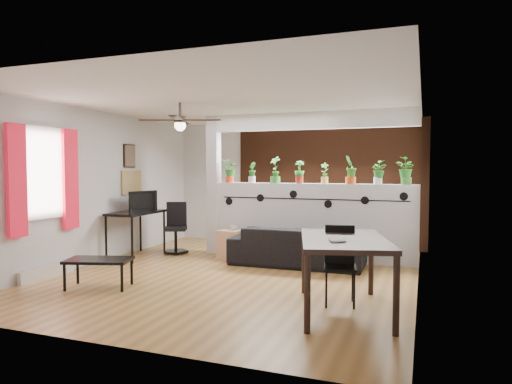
% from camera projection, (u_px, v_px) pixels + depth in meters
% --- Properties ---
extents(room_shell, '(6.30, 7.10, 2.90)m').
position_uv_depth(room_shell, '(237.00, 189.00, 6.90)').
color(room_shell, olive).
rests_on(room_shell, ground).
extents(partition_wall, '(3.60, 0.18, 1.35)m').
position_uv_depth(partition_wall, '(312.00, 222.00, 8.06)').
color(partition_wall, '#BCBCC1').
rests_on(partition_wall, ground).
extents(ceiling_header, '(3.60, 0.18, 0.30)m').
position_uv_depth(ceiling_header, '(312.00, 121.00, 7.97)').
color(ceiling_header, white).
rests_on(ceiling_header, room_shell).
extents(pier_column, '(0.22, 0.20, 2.60)m').
position_uv_depth(pier_column, '(214.00, 185.00, 8.69)').
color(pier_column, '#BCBCC1').
rests_on(pier_column, ground).
extents(brick_panel, '(3.90, 0.05, 2.60)m').
position_uv_depth(brick_panel, '(328.00, 184.00, 9.40)').
color(brick_panel, '#A04F2E').
rests_on(brick_panel, ground).
extents(vine_decal, '(3.31, 0.01, 0.30)m').
position_uv_depth(vine_decal, '(310.00, 199.00, 7.95)').
color(vine_decal, black).
rests_on(vine_decal, partition_wall).
extents(window_assembly, '(0.09, 1.30, 1.55)m').
position_uv_depth(window_assembly, '(44.00, 176.00, 6.65)').
color(window_assembly, white).
rests_on(window_assembly, room_shell).
extents(baseboard_heater, '(0.08, 1.00, 0.18)m').
position_uv_depth(baseboard_heater, '(47.00, 272.00, 6.72)').
color(baseboard_heater, silver).
rests_on(baseboard_heater, ground).
extents(corkboard, '(0.03, 0.60, 0.45)m').
position_uv_depth(corkboard, '(132.00, 182.00, 8.68)').
color(corkboard, '#A0814D').
rests_on(corkboard, room_shell).
extents(framed_art, '(0.03, 0.34, 0.44)m').
position_uv_depth(framed_art, '(130.00, 156.00, 8.61)').
color(framed_art, '#8C7259').
rests_on(framed_art, room_shell).
extents(ceiling_fan, '(1.19, 1.19, 0.43)m').
position_uv_depth(ceiling_fan, '(180.00, 122.00, 6.84)').
color(ceiling_fan, black).
rests_on(ceiling_fan, room_shell).
extents(potted_plant_0, '(0.29, 0.28, 0.44)m').
position_uv_depth(potted_plant_0, '(230.00, 170.00, 8.56)').
color(potted_plant_0, red).
rests_on(potted_plant_0, partition_wall).
extents(potted_plant_1, '(0.22, 0.24, 0.38)m').
position_uv_depth(potted_plant_1, '(252.00, 172.00, 8.40)').
color(potted_plant_1, silver).
rests_on(potted_plant_1, partition_wall).
extents(potted_plant_2, '(0.32, 0.29, 0.48)m').
position_uv_depth(potted_plant_2, '(275.00, 169.00, 8.24)').
color(potted_plant_2, green).
rests_on(potted_plant_2, partition_wall).
extents(potted_plant_3, '(0.24, 0.21, 0.40)m').
position_uv_depth(potted_plant_3, '(299.00, 171.00, 8.09)').
color(potted_plant_3, '#B0261C').
rests_on(potted_plant_3, partition_wall).
extents(potted_plant_4, '(0.20, 0.17, 0.36)m').
position_uv_depth(potted_plant_4, '(325.00, 172.00, 7.94)').
color(potted_plant_4, '#EAC152').
rests_on(potted_plant_4, partition_wall).
extents(potted_plant_5, '(0.25, 0.29, 0.49)m').
position_uv_depth(potted_plant_5, '(351.00, 169.00, 7.78)').
color(potted_plant_5, '#E84D1B').
rests_on(potted_plant_5, partition_wall).
extents(potted_plant_6, '(0.25, 0.26, 0.40)m').
position_uv_depth(potted_plant_6, '(378.00, 172.00, 7.62)').
color(potted_plant_6, white).
rests_on(potted_plant_6, partition_wall).
extents(potted_plant_7, '(0.30, 0.30, 0.46)m').
position_uv_depth(potted_plant_7, '(406.00, 170.00, 7.46)').
color(potted_plant_7, '#418430').
rests_on(potted_plant_7, partition_wall).
extents(sofa, '(2.11, 0.86, 0.61)m').
position_uv_depth(sofa, '(297.00, 247.00, 7.60)').
color(sofa, black).
rests_on(sofa, ground).
extents(cube_shelf, '(0.43, 0.39, 0.50)m').
position_uv_depth(cube_shelf, '(231.00, 244.00, 8.25)').
color(cube_shelf, tan).
rests_on(cube_shelf, ground).
extents(cup, '(0.14, 0.14, 0.09)m').
position_uv_depth(cup, '(233.00, 228.00, 8.22)').
color(cup, gray).
rests_on(cup, cube_shelf).
extents(computer_desk, '(0.64, 1.17, 0.83)m').
position_uv_depth(computer_desk, '(136.00, 216.00, 8.29)').
color(computer_desk, black).
rests_on(computer_desk, ground).
extents(monitor, '(0.36, 0.15, 0.20)m').
position_uv_depth(monitor, '(141.00, 205.00, 8.42)').
color(monitor, black).
rests_on(monitor, computer_desk).
extents(office_chair, '(0.53, 0.53, 0.95)m').
position_uv_depth(office_chair, '(176.00, 231.00, 8.69)').
color(office_chair, black).
rests_on(office_chair, ground).
extents(dining_table, '(1.30, 1.72, 0.84)m').
position_uv_depth(dining_table, '(344.00, 246.00, 5.12)').
color(dining_table, black).
rests_on(dining_table, ground).
extents(book, '(0.22, 0.26, 0.02)m').
position_uv_depth(book, '(330.00, 240.00, 4.87)').
color(book, gray).
rests_on(book, dining_table).
extents(folding_chair, '(0.44, 0.44, 0.93)m').
position_uv_depth(folding_chair, '(340.00, 257.00, 5.47)').
color(folding_chair, black).
rests_on(folding_chair, ground).
extents(coffee_table, '(0.95, 0.70, 0.40)m').
position_uv_depth(coffee_table, '(99.00, 262.00, 6.16)').
color(coffee_table, black).
rests_on(coffee_table, ground).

